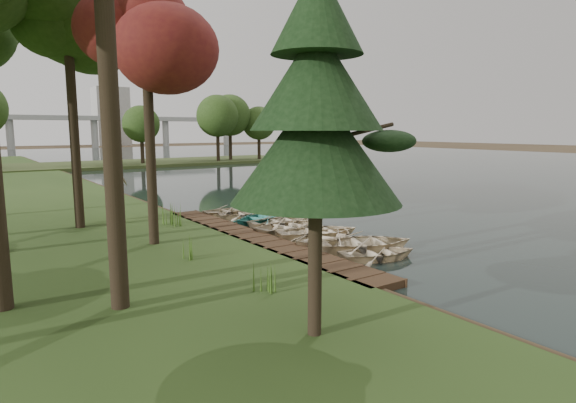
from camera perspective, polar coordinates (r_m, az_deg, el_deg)
ground at (r=22.30m, az=-0.37°, el=-4.44°), size 300.00×300.00×0.00m
water at (r=57.03m, az=13.19°, el=3.31°), size 130.00×200.00×0.05m
boardwalk at (r=21.42m, az=-3.91°, el=-4.59°), size 1.60×16.00×0.30m
peninsula at (r=71.03m, az=-18.28°, el=4.26°), size 50.00×14.00×0.45m
far_trees at (r=70.00m, az=-21.17°, el=9.14°), size 45.60×5.60×8.80m
bridge at (r=140.09m, az=-25.11°, el=8.60°), size 95.90×4.00×8.60m
building_a at (r=163.51m, az=-20.21°, el=9.43°), size 10.00×8.00×18.00m
rowboat_0 at (r=18.92m, az=10.67°, el=-5.80°), size 3.61×3.03×0.64m
rowboat_1 at (r=20.03m, az=9.11°, el=-4.67°), size 4.81×4.22×0.83m
rowboat_2 at (r=21.20m, az=4.73°, el=-3.94°), size 4.49×3.93×0.77m
rowboat_3 at (r=22.03m, az=3.56°, el=-3.42°), size 4.50×3.77×0.80m
rowboat_4 at (r=23.45m, az=-0.11°, el=-2.75°), size 3.93×3.11×0.73m
rowboat_5 at (r=24.72m, az=-0.84°, el=-2.18°), size 3.64×2.75×0.71m
rowboat_6 at (r=25.85m, az=-3.15°, el=-1.78°), size 3.84×3.36×0.66m
rowboat_7 at (r=27.26m, az=-5.12°, el=-1.30°), size 3.46×2.85×0.62m
rowboat_8 at (r=28.26m, az=-6.99°, el=-0.97°), size 3.17×2.35×0.63m
stored_rowboat at (r=26.75m, az=-19.26°, el=-1.21°), size 4.41×3.64×0.79m
tree_2 at (r=20.61m, az=-16.50°, el=17.55°), size 3.93×3.93×9.83m
tree_4 at (r=25.50m, az=-24.75°, el=19.08°), size 4.96×4.96×11.89m
pine_tree at (r=10.63m, az=3.37°, el=10.77°), size 3.80×3.80×8.18m
reeds_0 at (r=14.20m, az=-2.81°, el=-8.90°), size 0.60×0.60×0.91m
reeds_1 at (r=18.08m, az=-11.47°, el=-5.17°), size 0.60×0.60×0.95m
reeds_2 at (r=24.72m, az=-14.01°, el=-1.48°), size 0.60×0.60×1.03m
reeds_3 at (r=24.24m, az=-13.33°, el=-1.63°), size 0.60×0.60×1.05m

